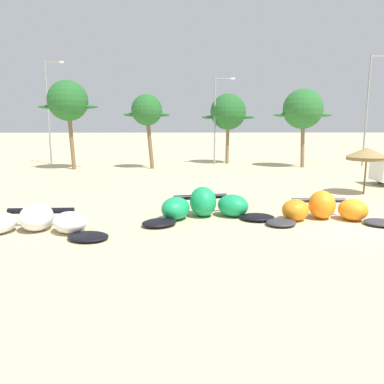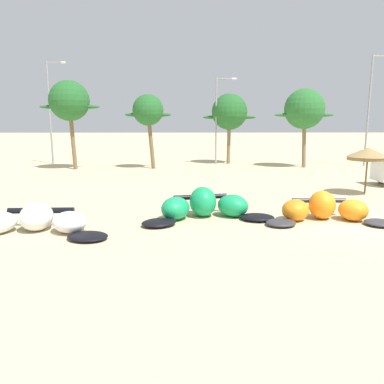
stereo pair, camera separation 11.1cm
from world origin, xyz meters
The scene contains 12 objects.
ground_plane centered at (0.00, 0.00, 0.00)m, with size 260.00×260.00×0.00m, color beige.
kite_far_left centered at (-13.20, -1.28, 0.43)m, with size 6.55×3.03×1.12m.
kite_left centered at (-6.33, 0.92, 0.53)m, with size 6.14×3.43×1.38m.
kite_left_of_center centered at (-1.04, 0.36, 0.49)m, with size 5.82×2.66×1.28m.
beach_umbrella_near_van centered at (3.60, 6.33, 2.45)m, with size 2.42×2.42×2.82m.
palm_leftmost centered at (-17.53, 18.90, 6.08)m, with size 5.36×3.57×7.93m.
palm_left centered at (-10.58, 19.33, 5.26)m, with size 4.23×2.82×6.76m.
palm_left_of_gap centered at (-2.68, 23.41, 5.23)m, with size 5.46×3.64×7.10m.
palm_center_left centered at (3.90, 19.94, 5.43)m, with size 5.58×3.72×7.34m.
lamppost_west centered at (-20.75, 23.45, 5.68)m, with size 2.02×0.24×10.21m.
lamppost_west_center centered at (-3.92, 22.56, 4.86)m, with size 2.08×0.24×8.59m.
lamppost_east_center centered at (10.49, 20.81, 5.82)m, with size 2.06×0.24×10.47m.
Camera 1 is at (-7.30, -15.85, 4.35)m, focal length 35.40 mm.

